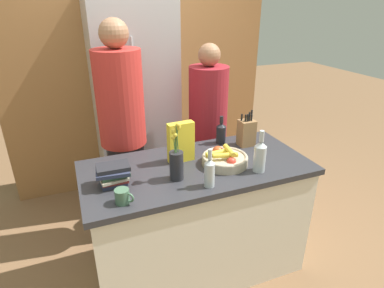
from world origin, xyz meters
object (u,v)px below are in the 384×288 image
cereal_box (181,142)px  coffee_mug (123,196)px  knife_block (246,132)px  bottle_wine (260,156)px  refrigerator (135,104)px  flower_vase (176,161)px  book_stack (113,174)px  person_at_sink (122,125)px  person_in_blue (208,125)px  bottle_vinegar (221,133)px  bottle_oil (210,172)px  fruit_bowl (225,159)px

cereal_box → coffee_mug: 0.60m
knife_block → bottle_wine: bearing=-108.6°
coffee_mug → refrigerator: bearing=74.8°
flower_vase → book_stack: 0.39m
knife_block → cereal_box: 0.56m
person_at_sink → person_in_blue: person_at_sink is taller
coffee_mug → book_stack: 0.22m
flower_vase → bottle_vinegar: size_ratio=1.71×
coffee_mug → person_at_sink: 0.88m
bottle_vinegar → refrigerator: bearing=117.3°
bottle_oil → person_at_sink: bearing=111.9°
refrigerator → flower_vase: refrigerator is taller
coffee_mug → knife_block: bearing=22.6°
cereal_box → fruit_bowl: bearing=-31.6°
cereal_box → coffee_mug: (-0.47, -0.36, -0.10)m
refrigerator → fruit_bowl: size_ratio=6.42×
knife_block → flower_vase: flower_vase is taller
flower_vase → coffee_mug: flower_vase is taller
book_stack → bottle_oil: size_ratio=0.85×
knife_block → bottle_oil: 0.67m
refrigerator → bottle_vinegar: (0.47, -0.91, -0.03)m
coffee_mug → person_at_sink: (0.16, 0.86, 0.09)m
bottle_wine → person_in_blue: person_in_blue is taller
bottle_oil → refrigerator: bearing=94.8°
flower_vase → coffee_mug: bearing=-158.9°
bottle_wine → flower_vase: bearing=169.1°
fruit_bowl → cereal_box: (-0.26, 0.16, 0.10)m
fruit_bowl → coffee_mug: (-0.73, -0.20, 0.00)m
bottle_oil → person_at_sink: size_ratio=0.14×
knife_block → bottle_oil: size_ratio=1.12×
refrigerator → bottle_wine: 1.49m
fruit_bowl → person_in_blue: (0.19, 0.70, -0.03)m
fruit_bowl → bottle_wine: (0.17, -0.17, 0.07)m
refrigerator → cereal_box: (0.08, -1.08, 0.03)m
bottle_wine → book_stack: bearing=168.9°
flower_vase → cereal_box: size_ratio=1.34×
book_stack → bottle_wine: bearing=-11.1°
flower_vase → person_in_blue: 0.96m
refrigerator → coffee_mug: refrigerator is taller
bottle_vinegar → book_stack: bearing=-160.0°
flower_vase → bottle_oil: (0.15, -0.15, -0.03)m
fruit_bowl → coffee_mug: fruit_bowl is taller
cereal_box → bottle_vinegar: cereal_box is taller
refrigerator → fruit_bowl: (0.34, -1.24, -0.07)m
knife_block → bottle_vinegar: 0.19m
fruit_bowl → flower_vase: (-0.37, -0.06, 0.08)m
bottle_oil → bottle_wine: bottle_wine is taller
flower_vase → bottle_wine: (0.53, -0.10, -0.01)m
book_stack → refrigerator: bearing=71.7°
bottle_wine → refrigerator: bearing=109.6°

